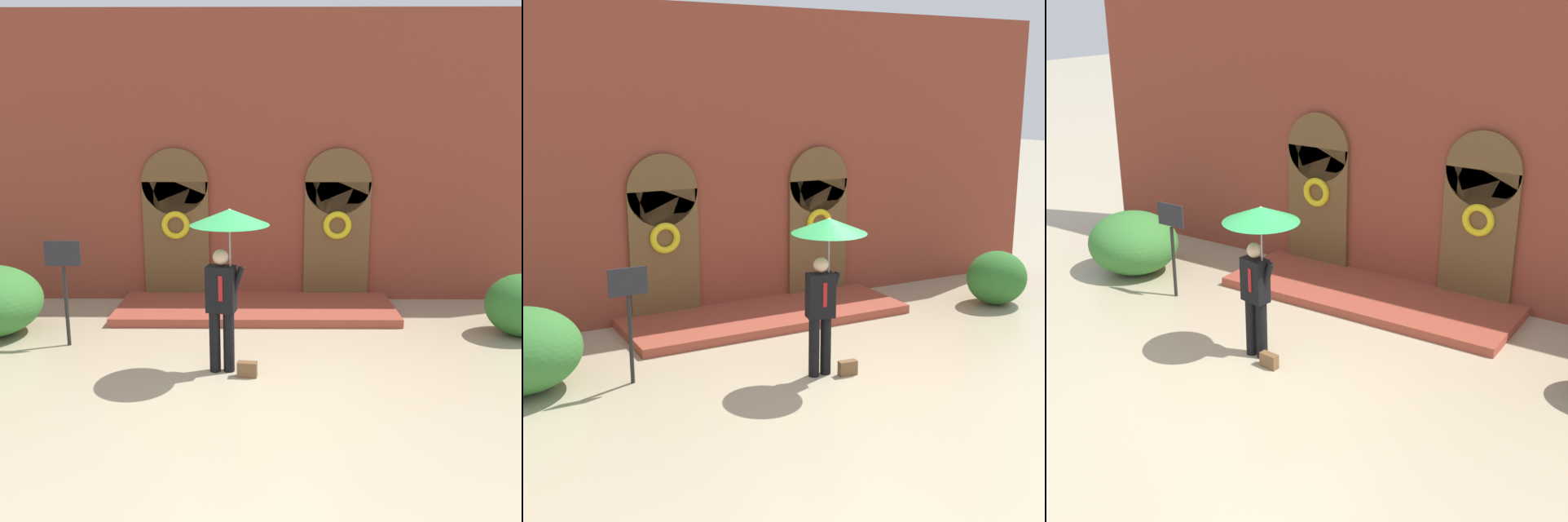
# 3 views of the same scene
# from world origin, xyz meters

# --- Properties ---
(ground_plane) EXTENTS (80.00, 80.00, 0.00)m
(ground_plane) POSITION_xyz_m (0.00, 0.00, 0.00)
(ground_plane) COLOR tan
(building_facade) EXTENTS (14.00, 2.30, 5.60)m
(building_facade) POSITION_xyz_m (-0.00, 4.15, 2.68)
(building_facade) COLOR brown
(building_facade) RESTS_ON ground
(person_with_umbrella) EXTENTS (1.10, 1.10, 2.36)m
(person_with_umbrella) POSITION_xyz_m (-0.35, 0.34, 1.91)
(person_with_umbrella) COLOR black
(person_with_umbrella) RESTS_ON ground
(handbag) EXTENTS (0.29, 0.15, 0.22)m
(handbag) POSITION_xyz_m (-0.08, 0.14, 0.11)
(handbag) COLOR brown
(handbag) RESTS_ON ground
(sign_post) EXTENTS (0.56, 0.06, 1.72)m
(sign_post) POSITION_xyz_m (-3.00, 1.34, 1.16)
(sign_post) COLOR black
(sign_post) RESTS_ON ground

